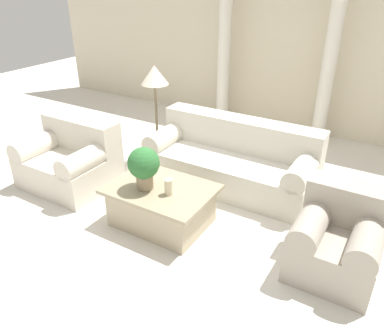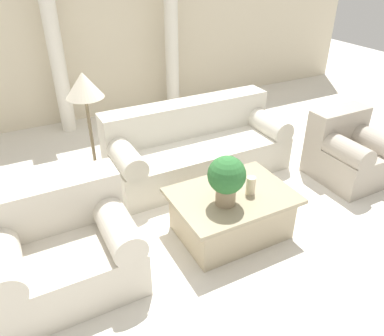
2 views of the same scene
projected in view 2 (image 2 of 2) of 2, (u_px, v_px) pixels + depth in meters
name	position (u px, v px, depth m)	size (l,w,h in m)	color
ground_plane	(203.00, 213.00, 4.09)	(16.00, 16.00, 0.00)	silver
wall_back	(101.00, 15.00, 5.76)	(10.00, 0.06, 3.20)	beige
sofa_long	(196.00, 146.00, 4.71)	(2.22, 0.92, 0.86)	beige
loveseat	(63.00, 246.00, 3.12)	(1.15, 0.92, 0.86)	beige
coffee_table	(231.00, 213.00, 3.70)	(1.15, 0.83, 0.47)	tan
potted_plant	(227.00, 177.00, 3.31)	(0.35, 0.35, 0.48)	#937F60
pillar_candle	(251.00, 186.00, 3.54)	(0.09, 0.09, 0.18)	beige
floor_lamp	(85.00, 94.00, 3.79)	(0.39, 0.39, 1.45)	brown
column_left	(56.00, 55.00, 5.36)	(0.31, 0.31, 2.29)	silver
column_right	(172.00, 42.00, 6.09)	(0.31, 0.31, 2.29)	silver
armchair	(348.00, 151.00, 4.57)	(0.77, 0.84, 0.82)	#ADA393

